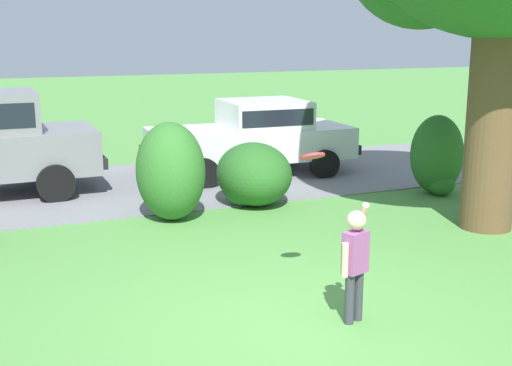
# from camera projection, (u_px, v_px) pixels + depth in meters

# --- Properties ---
(ground_plane) EXTENTS (80.00, 80.00, 0.00)m
(ground_plane) POSITION_uv_depth(u_px,v_px,m) (298.00, 325.00, 6.95)
(ground_plane) COLOR #518E42
(driveway_strip) EXTENTS (28.00, 4.40, 0.02)m
(driveway_strip) POSITION_uv_depth(u_px,v_px,m) (146.00, 185.00, 13.15)
(driveway_strip) COLOR slate
(driveway_strip) RESTS_ON ground
(shrub_centre_left) EXTENTS (1.10, 1.31, 1.59)m
(shrub_centre_left) POSITION_uv_depth(u_px,v_px,m) (171.00, 171.00, 10.67)
(shrub_centre_left) COLOR #33702B
(shrub_centre_left) RESTS_ON ground
(shrub_centre) EXTENTS (1.29, 1.54, 1.10)m
(shrub_centre) POSITION_uv_depth(u_px,v_px,m) (252.00, 176.00, 11.62)
(shrub_centre) COLOR #286023
(shrub_centre) RESTS_ON ground
(shrub_centre_right) EXTENTS (0.97, 0.98, 1.48)m
(shrub_centre_right) POSITION_uv_depth(u_px,v_px,m) (437.00, 157.00, 12.41)
(shrub_centre_right) COLOR #286023
(shrub_centre_right) RESTS_ON ground
(parked_sedan) EXTENTS (4.45, 2.19, 1.56)m
(parked_sedan) POSITION_uv_depth(u_px,v_px,m) (254.00, 134.00, 14.10)
(parked_sedan) COLOR white
(parked_sedan) RESTS_ON ground
(child_thrower) EXTENTS (0.40, 0.36, 1.29)m
(child_thrower) POSITION_uv_depth(u_px,v_px,m) (355.00, 257.00, 6.87)
(child_thrower) COLOR #383842
(child_thrower) RESTS_ON ground
(frisbee) EXTENTS (0.28, 0.27, 0.13)m
(frisbee) POSITION_uv_depth(u_px,v_px,m) (313.00, 156.00, 7.44)
(frisbee) COLOR red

